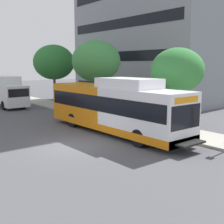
# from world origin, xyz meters

# --- Properties ---
(ground_plane) EXTENTS (120.00, 120.00, 0.00)m
(ground_plane) POSITION_xyz_m (0.00, 8.00, 0.00)
(ground_plane) COLOR #4C4C51
(sidewalk_curb) EXTENTS (3.00, 56.00, 0.14)m
(sidewalk_curb) POSITION_xyz_m (7.00, 6.00, 0.07)
(sidewalk_curb) COLOR #A8A399
(sidewalk_curb) RESTS_ON ground
(transit_bus) EXTENTS (2.58, 12.25, 3.65)m
(transit_bus) POSITION_xyz_m (3.82, 1.03, 1.70)
(transit_bus) COLOR white
(transit_bus) RESTS_ON ground
(street_tree_near_stop) EXTENTS (3.59, 3.59, 5.47)m
(street_tree_near_stop) POSITION_xyz_m (7.80, -0.89, 4.07)
(street_tree_near_stop) COLOR #4C3823
(street_tree_near_stop) RESTS_ON sidewalk_curb
(street_tree_mid_block) EXTENTS (4.41, 4.41, 6.53)m
(street_tree_mid_block) POSITION_xyz_m (7.63, 8.19, 4.79)
(street_tree_mid_block) COLOR #4C3823
(street_tree_mid_block) RESTS_ON sidewalk_curb
(street_tree_far_block) EXTENTS (4.66, 4.66, 6.61)m
(street_tree_far_block) POSITION_xyz_m (8.02, 16.95, 4.76)
(street_tree_far_block) COLOR #4C3823
(street_tree_far_block) RESTS_ON sidewalk_curb
(box_truck_background) EXTENTS (2.32, 7.01, 3.25)m
(box_truck_background) POSITION_xyz_m (2.66, 17.86, 1.74)
(box_truck_background) COLOR silver
(box_truck_background) RESTS_ON ground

